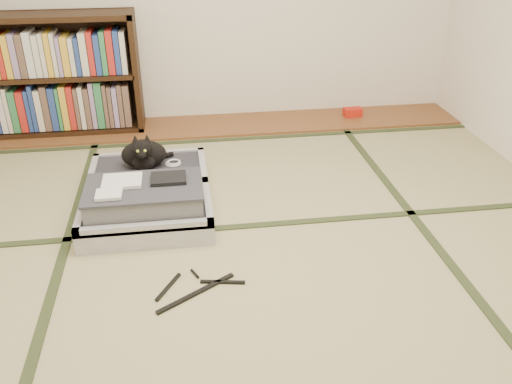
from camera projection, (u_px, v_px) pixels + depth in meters
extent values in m
plane|color=tan|center=(256.00, 267.00, 2.78)|extent=(4.50, 4.50, 0.00)
cube|color=brown|center=(221.00, 125.00, 4.52)|extent=(4.00, 0.50, 0.02)
cube|color=red|center=(353.00, 112.00, 4.67)|extent=(0.15, 0.10, 0.07)
cube|color=#2D381E|center=(54.00, 284.00, 2.65)|extent=(0.05, 4.50, 0.01)
cube|color=#2D381E|center=(440.00, 251.00, 2.90)|extent=(0.05, 4.50, 0.01)
cube|color=#2D381E|center=(246.00, 226.00, 3.12)|extent=(4.00, 0.05, 0.01)
cube|color=#2D381E|center=(225.00, 140.00, 4.26)|extent=(4.00, 0.05, 0.01)
cube|color=black|center=(137.00, 72.00, 4.28)|extent=(0.04, 0.33, 0.93)
cube|color=black|center=(54.00, 129.00, 4.39)|extent=(1.45, 0.33, 0.04)
cube|color=black|center=(33.00, 17.00, 3.98)|extent=(1.45, 0.33, 0.04)
cube|color=black|center=(44.00, 76.00, 4.19)|extent=(1.38, 0.33, 0.03)
cube|color=black|center=(48.00, 70.00, 4.32)|extent=(1.45, 0.02, 0.93)
cube|color=gray|center=(49.00, 104.00, 4.27)|extent=(1.30, 0.23, 0.39)
cube|color=gray|center=(39.00, 52.00, 4.08)|extent=(1.30, 0.23, 0.35)
cube|color=#BCBCC1|center=(147.00, 217.00, 3.09)|extent=(0.74, 0.49, 0.13)
cube|color=#292930|center=(146.00, 212.00, 3.08)|extent=(0.66, 0.41, 0.10)
cube|color=#BCBCC1|center=(144.00, 228.00, 2.86)|extent=(0.74, 0.04, 0.05)
cube|color=#BCBCC1|center=(147.00, 188.00, 3.26)|extent=(0.74, 0.04, 0.05)
cube|color=#BCBCC1|center=(82.00, 211.00, 3.02)|extent=(0.04, 0.49, 0.05)
cube|color=#BCBCC1|center=(208.00, 203.00, 3.10)|extent=(0.04, 0.49, 0.05)
cube|color=#BCBCC1|center=(149.00, 179.00, 3.52)|extent=(0.74, 0.49, 0.13)
cube|color=#292930|center=(149.00, 174.00, 3.51)|extent=(0.66, 0.41, 0.10)
cube|color=#BCBCC1|center=(147.00, 185.00, 3.29)|extent=(0.74, 0.04, 0.05)
cube|color=#BCBCC1|center=(149.00, 155.00, 3.69)|extent=(0.74, 0.04, 0.05)
cube|color=#BCBCC1|center=(93.00, 173.00, 3.45)|extent=(0.04, 0.49, 0.05)
cube|color=#BCBCC1|center=(203.00, 166.00, 3.53)|extent=(0.04, 0.49, 0.05)
cylinder|color=black|center=(147.00, 186.00, 3.27)|extent=(0.67, 0.02, 0.02)
cube|color=gray|center=(145.00, 199.00, 3.03)|extent=(0.63, 0.38, 0.13)
cube|color=#383940|center=(144.00, 187.00, 3.00)|extent=(0.65, 0.40, 0.01)
cube|color=silver|center=(122.00, 181.00, 3.02)|extent=(0.22, 0.18, 0.02)
cube|color=black|center=(168.00, 178.00, 3.05)|extent=(0.20, 0.16, 0.02)
cube|color=silver|center=(109.00, 194.00, 2.88)|extent=(0.14, 0.12, 0.02)
cube|color=white|center=(104.00, 242.00, 2.86)|extent=(0.06, 0.01, 0.04)
cube|color=white|center=(127.00, 242.00, 2.88)|extent=(0.05, 0.01, 0.03)
cube|color=orange|center=(192.00, 235.00, 2.91)|extent=(0.05, 0.01, 0.03)
cube|color=#197F33|center=(179.00, 233.00, 2.90)|extent=(0.04, 0.01, 0.03)
ellipsoid|color=black|center=(144.00, 154.00, 3.46)|extent=(0.29, 0.19, 0.18)
ellipsoid|color=black|center=(144.00, 163.00, 3.40)|extent=(0.14, 0.10, 0.10)
ellipsoid|color=black|center=(142.00, 149.00, 3.32)|extent=(0.12, 0.11, 0.12)
sphere|color=black|center=(142.00, 155.00, 3.29)|extent=(0.06, 0.06, 0.06)
cone|color=black|center=(135.00, 139.00, 3.31)|extent=(0.04, 0.05, 0.06)
cone|color=black|center=(147.00, 138.00, 3.32)|extent=(0.04, 0.05, 0.06)
sphere|color=#A5BF33|center=(138.00, 151.00, 3.27)|extent=(0.02, 0.02, 0.02)
sphere|color=#A5BF33|center=(145.00, 151.00, 3.28)|extent=(0.02, 0.02, 0.02)
cylinder|color=black|center=(160.00, 157.00, 3.58)|extent=(0.17, 0.10, 0.03)
torus|color=white|center=(173.00, 163.00, 3.53)|extent=(0.10, 0.10, 0.01)
torus|color=white|center=(174.00, 162.00, 3.52)|extent=(0.09, 0.09, 0.01)
cube|color=black|center=(196.00, 293.00, 2.58)|extent=(0.38, 0.26, 0.01)
cube|color=black|center=(168.00, 287.00, 2.62)|extent=(0.13, 0.20, 0.01)
cube|color=black|center=(223.00, 282.00, 2.66)|extent=(0.22, 0.06, 0.01)
cylinder|color=black|center=(195.00, 274.00, 2.72)|extent=(0.04, 0.08, 0.01)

